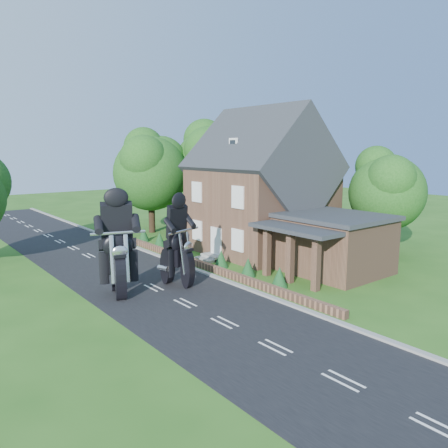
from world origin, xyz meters
TOP-DOWN VIEW (x-y plane):
  - ground at (0.00, 0.00)m, footprint 120.00×120.00m
  - road at (0.00, 0.00)m, footprint 7.00×80.00m
  - kerb at (3.65, 0.00)m, footprint 0.30×80.00m
  - garden_wall at (4.30, 5.00)m, footprint 0.30×22.00m
  - house at (10.49, 6.00)m, footprint 9.54×8.64m
  - annex at (9.87, -0.80)m, footprint 7.05×5.94m
  - tree_annex_side at (17.13, 0.10)m, footprint 5.64×5.20m
  - tree_house_right at (16.65, 8.62)m, footprint 6.51×6.00m
  - tree_behind_house at (14.18, 16.14)m, footprint 7.81×7.20m
  - tree_behind_left at (8.16, 17.13)m, footprint 6.94×6.40m
  - shrub_a at (5.30, -1.00)m, footprint 0.90×0.90m
  - shrub_b at (5.30, 1.50)m, footprint 0.90×0.90m
  - shrub_c at (5.30, 4.00)m, footprint 0.90×0.90m
  - shrub_d at (5.30, 9.00)m, footprint 0.90×0.90m
  - shrub_e at (5.30, 11.50)m, footprint 0.90×0.90m
  - shrub_f at (5.30, 14.00)m, footprint 0.90×0.90m
  - motorcycle_lead at (1.19, 2.51)m, footprint 0.86×1.66m
  - motorcycle_follow at (-1.94, 2.96)m, footprint 0.97×1.78m

SIDE VIEW (x-z plane):
  - ground at x=0.00m, z-range 0.00..0.00m
  - road at x=0.00m, z-range 0.00..0.02m
  - kerb at x=3.65m, z-range 0.00..0.12m
  - garden_wall at x=4.30m, z-range 0.00..0.40m
  - shrub_a at x=5.30m, z-range 0.00..1.10m
  - shrub_b at x=5.30m, z-range 0.00..1.10m
  - shrub_c at x=5.30m, z-range 0.00..1.10m
  - shrub_d at x=5.30m, z-range 0.00..1.10m
  - shrub_e at x=5.30m, z-range 0.00..1.10m
  - shrub_f at x=5.30m, z-range 0.00..1.10m
  - motorcycle_lead at x=1.19m, z-range 0.00..1.50m
  - motorcycle_follow at x=-1.94m, z-range 0.00..1.61m
  - annex at x=9.87m, z-range 0.05..3.49m
  - house at x=10.49m, z-range -0.78..9.46m
  - tree_annex_side at x=17.13m, z-range 0.95..8.43m
  - tree_house_right at x=16.65m, z-range 0.99..9.39m
  - tree_behind_left at x=8.16m, z-range 1.15..10.31m
  - tree_behind_house at x=14.18m, z-range 1.19..11.27m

